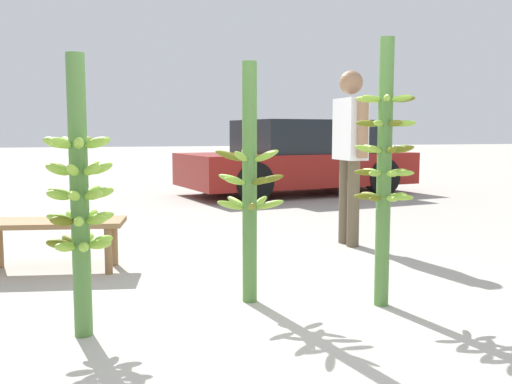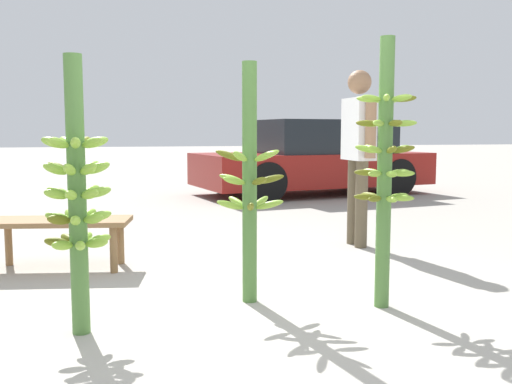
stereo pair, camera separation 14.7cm
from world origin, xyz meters
The scene contains 7 objects.
ground_plane centered at (0.00, 0.00, 0.00)m, with size 80.00×80.00×0.00m, color #9E998E.
banana_stalk_left centered at (-1.00, 0.17, 0.77)m, with size 0.37×0.37×1.52m.
banana_stalk_center centered at (0.04, 0.52, 0.79)m, with size 0.46×0.46×1.56m.
banana_stalk_right centered at (0.84, 0.20, 0.90)m, with size 0.38×0.38×1.69m.
vendor_person centered at (1.50, 2.06, 1.02)m, with size 0.23×0.63×1.70m.
market_bench centered at (-1.24, 1.76, 0.35)m, with size 1.19×0.64×0.41m.
parked_car centered at (2.70, 6.56, 0.64)m, with size 4.31×2.43×1.32m.
Camera 1 is at (-0.96, -3.00, 1.11)m, focal length 40.00 mm.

